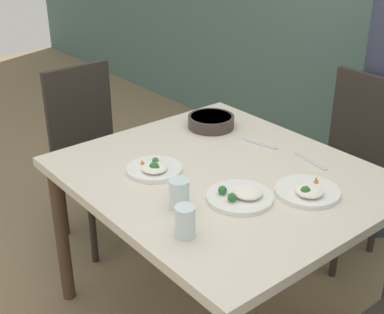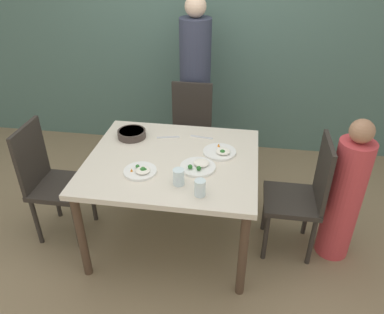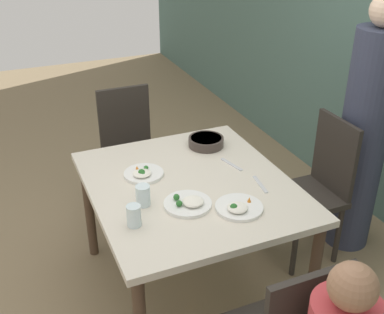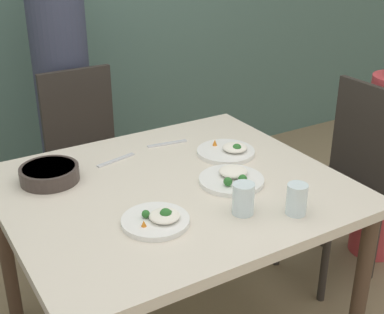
% 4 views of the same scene
% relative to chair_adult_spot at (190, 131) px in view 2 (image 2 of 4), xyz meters
% --- Properties ---
extents(ground_plane, '(10.00, 10.00, 0.00)m').
position_rel_chair_adult_spot_xyz_m(ground_plane, '(0.01, -0.88, -0.52)').
color(ground_plane, '#847051').
extents(wall_back, '(10.00, 0.06, 2.70)m').
position_rel_chair_adult_spot_xyz_m(wall_back, '(0.01, 0.74, 0.83)').
color(wall_back, '#4C6B60').
rests_on(wall_back, ground_plane).
extents(dining_table, '(1.22, 1.07, 0.75)m').
position_rel_chair_adult_spot_xyz_m(dining_table, '(0.01, -0.88, 0.15)').
color(dining_table, beige).
rests_on(dining_table, ground_plane).
extents(chair_adult_spot, '(0.40, 0.40, 0.96)m').
position_rel_chair_adult_spot_xyz_m(chair_adult_spot, '(0.00, 0.00, 0.00)').
color(chair_adult_spot, '#2D2823').
rests_on(chair_adult_spot, ground_plane).
extents(chair_child_spot, '(0.40, 0.40, 0.96)m').
position_rel_chair_adult_spot_xyz_m(chair_child_spot, '(0.96, -0.85, 0.00)').
color(chair_child_spot, '#2D2823').
rests_on(chair_child_spot, ground_plane).
extents(chair_empty_left, '(0.40, 0.40, 0.96)m').
position_rel_chair_adult_spot_xyz_m(chair_empty_left, '(-0.94, -0.95, 0.00)').
color(chair_empty_left, '#2D2823').
rests_on(chair_empty_left, ground_plane).
extents(person_adult, '(0.30, 0.30, 1.68)m').
position_rel_chair_adult_spot_xyz_m(person_adult, '(-0.00, 0.32, 0.27)').
color(person_adult, '#33384C').
rests_on(person_adult, ground_plane).
extents(person_child, '(0.24, 0.24, 1.13)m').
position_rel_chair_adult_spot_xyz_m(person_child, '(1.25, -0.85, 0.01)').
color(person_child, '#C63D42').
rests_on(person_child, ground_plane).
extents(bowl_curry, '(0.22, 0.22, 0.06)m').
position_rel_chair_adult_spot_xyz_m(bowl_curry, '(-0.37, -0.61, 0.26)').
color(bowl_curry, '#3D332D').
rests_on(bowl_curry, dining_table).
extents(plate_rice_adult, '(0.23, 0.23, 0.06)m').
position_rel_chair_adult_spot_xyz_m(plate_rice_adult, '(-0.16, -1.09, 0.25)').
color(plate_rice_adult, white).
rests_on(plate_rice_adult, dining_table).
extents(plate_rice_child, '(0.25, 0.25, 0.05)m').
position_rel_chair_adult_spot_xyz_m(plate_rice_child, '(0.21, -0.97, 0.25)').
color(plate_rice_child, white).
rests_on(plate_rice_child, dining_table).
extents(plate_noodles, '(0.24, 0.24, 0.06)m').
position_rel_chair_adult_spot_xyz_m(plate_noodles, '(0.35, -0.76, 0.25)').
color(plate_noodles, white).
rests_on(plate_noodles, dining_table).
extents(glass_water_tall, '(0.07, 0.07, 0.11)m').
position_rel_chair_adult_spot_xyz_m(glass_water_tall, '(0.27, -1.28, 0.29)').
color(glass_water_tall, silver).
rests_on(glass_water_tall, dining_table).
extents(glass_water_short, '(0.07, 0.07, 0.11)m').
position_rel_chair_adult_spot_xyz_m(glass_water_short, '(0.11, -1.18, 0.29)').
color(glass_water_short, silver).
rests_on(glass_water_short, dining_table).
extents(fork_steel, '(0.18, 0.06, 0.01)m').
position_rel_chair_adult_spot_xyz_m(fork_steel, '(-0.09, -0.57, 0.23)').
color(fork_steel, silver).
rests_on(fork_steel, dining_table).
extents(spoon_steel, '(0.18, 0.05, 0.01)m').
position_rel_chair_adult_spot_xyz_m(spoon_steel, '(0.18, -0.53, 0.23)').
color(spoon_steel, silver).
rests_on(spoon_steel, dining_table).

